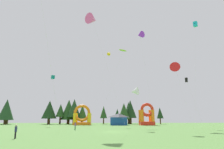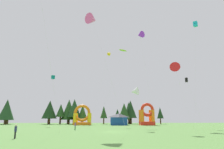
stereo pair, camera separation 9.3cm
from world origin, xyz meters
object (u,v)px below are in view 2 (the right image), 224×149
Objects in this scene: kite_black_box at (186,80)px; inflatable_orange_dome at (147,117)px; kite_lime_parafoil at (123,50)px; kite_yellow_delta at (109,54)px; kite_white_delta at (135,92)px; festival_tent at (119,119)px; kite_purple_delta at (140,35)px; kite_cyan_box at (195,24)px; inflatable_red_slide at (82,118)px; person_midfield at (16,130)px; kite_pink_delta at (92,20)px; kite_red_delta at (175,68)px; person_left_edge at (75,125)px; kite_teal_box at (53,77)px.

inflatable_orange_dome is (-6.28, 19.45, -8.97)m from kite_black_box.
kite_lime_parafoil is 3.23× the size of inflatable_orange_dome.
kite_black_box is 28.54m from kite_yellow_delta.
kite_white_delta is 27.04m from festival_tent.
kite_cyan_box is at bearing -14.78° from kite_purple_delta.
inflatable_orange_dome is (22.11, -2.72, 0.29)m from inflatable_red_slide.
kite_black_box is at bearing -50.56° from person_midfield.
kite_pink_delta reaches higher than inflatable_orange_dome.
kite_black_box is at bearing 24.73° from kite_white_delta.
festival_tent is at bearing -16.08° from person_midfield.
kite_pink_delta reaches higher than kite_red_delta.
inflatable_red_slide is at bearing 172.98° from inflatable_orange_dome.
inflatable_red_slide is at bearing 133.96° from kite_cyan_box.
kite_white_delta is 14.17m from person_left_edge.
kite_cyan_box is 14.26× the size of person_midfield.
kite_purple_delta is 0.95× the size of kite_cyan_box.
kite_red_delta is 21.08m from kite_lime_parafoil.
kite_teal_box is 33.96m from inflatable_orange_dome.
inflatable_orange_dome is at bearing -7.02° from inflatable_red_slide.
inflatable_red_slide reaches higher than festival_tent.
kite_purple_delta is 3.31× the size of inflatable_red_slide.
kite_yellow_delta reaches higher than kite_white_delta.
kite_yellow_delta is at bearing 82.00° from kite_pink_delta.
kite_white_delta is (-9.69, -1.59, -5.53)m from kite_red_delta.
kite_pink_delta is 23.86m from kite_lime_parafoil.
kite_purple_delta reaches higher than kite_white_delta.
kite_purple_delta reaches higher than kite_pink_delta.
kite_pink_delta is 3.30× the size of inflatable_red_slide.
person_left_edge is at bearing 177.13° from kite_white_delta.
kite_yellow_delta is (-19.09, 24.43, 0.92)m from kite_cyan_box.
person_left_edge is at bearing -172.53° from kite_purple_delta.
kite_pink_delta is 23.67m from kite_cyan_box.
kite_lime_parafoil reaches higher than kite_pink_delta.
kite_lime_parafoil is 3.43× the size of inflatable_red_slide.
inflatable_red_slide is at bearing 142.01° from kite_black_box.
kite_red_delta is 29.51m from festival_tent.
festival_tent is (21.71, 4.54, -13.42)m from kite_teal_box.
kite_yellow_delta is 3.41× the size of inflatable_orange_dome.
kite_teal_box is (-23.29, 21.78, 7.45)m from kite_white_delta.
festival_tent is at bearing 128.71° from kite_black_box.
person_midfield is at bearing -107.52° from kite_yellow_delta.
kite_white_delta is 21.02m from kite_cyan_box.
kite_white_delta is (-14.26, -6.56, -3.85)m from kite_black_box.
kite_cyan_box reaches higher than kite_teal_box.
kite_lime_parafoil is (22.55, -4.68, 7.83)m from kite_teal_box.
kite_purple_delta reaches higher than inflatable_red_slide.
kite_cyan_box reaches higher than kite_white_delta.
kite_yellow_delta reaches higher than kite_red_delta.
kite_red_delta is at bearing -53.17° from person_midfield.
kite_red_delta is 0.59× the size of kite_yellow_delta.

